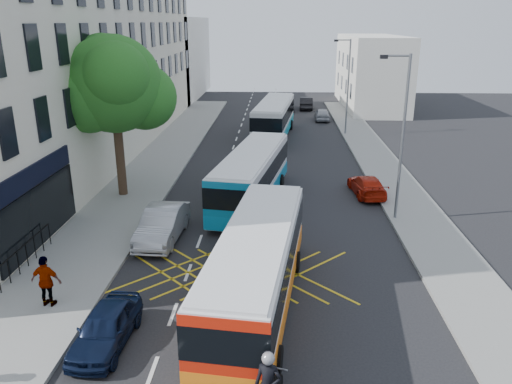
# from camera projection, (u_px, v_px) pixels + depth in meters

# --- Properties ---
(ground) EXTENTS (120.00, 120.00, 0.00)m
(ground) POSITION_uv_depth(u_px,v_px,m) (263.00, 376.00, 14.16)
(ground) COLOR black
(ground) RESTS_ON ground
(pavement_left) EXTENTS (5.00, 70.00, 0.15)m
(pavement_left) POSITION_uv_depth(u_px,v_px,m) (124.00, 195.00, 28.66)
(pavement_left) COLOR gray
(pavement_left) RESTS_ON ground
(pavement_right) EXTENTS (3.00, 70.00, 0.15)m
(pavement_right) POSITION_uv_depth(u_px,v_px,m) (405.00, 199.00, 28.00)
(pavement_right) COLOR gray
(pavement_right) RESTS_ON ground
(terrace_main) EXTENTS (8.30, 45.00, 13.50)m
(terrace_main) POSITION_uv_depth(u_px,v_px,m) (79.00, 62.00, 35.69)
(terrace_main) COLOR beige
(terrace_main) RESTS_ON ground
(terrace_far) EXTENTS (8.00, 20.00, 10.00)m
(terrace_far) POSITION_uv_depth(u_px,v_px,m) (169.00, 58.00, 65.08)
(terrace_far) COLOR silver
(terrace_far) RESTS_ON ground
(building_right) EXTENTS (6.00, 18.00, 8.00)m
(building_right) POSITION_uv_depth(u_px,v_px,m) (371.00, 72.00, 57.76)
(building_right) COLOR silver
(building_right) RESTS_ON ground
(street_tree) EXTENTS (6.30, 5.70, 8.80)m
(street_tree) POSITION_uv_depth(u_px,v_px,m) (113.00, 85.00, 26.61)
(street_tree) COLOR #382619
(street_tree) RESTS_ON pavement_left
(lamp_near) EXTENTS (1.45, 0.15, 8.00)m
(lamp_near) POSITION_uv_depth(u_px,v_px,m) (401.00, 130.00, 23.74)
(lamp_near) COLOR slate
(lamp_near) RESTS_ON pavement_right
(lamp_far) EXTENTS (1.45, 0.15, 8.00)m
(lamp_far) POSITION_uv_depth(u_px,v_px,m) (347.00, 82.00, 42.64)
(lamp_far) COLOR slate
(lamp_far) RESTS_ON pavement_right
(railings) EXTENTS (0.08, 5.60, 1.14)m
(railings) POSITION_uv_depth(u_px,v_px,m) (18.00, 261.00, 19.33)
(railings) COLOR black
(railings) RESTS_ON pavement_left
(bus_near) EXTENTS (3.57, 10.42, 2.87)m
(bus_near) POSITION_uv_depth(u_px,v_px,m) (257.00, 267.00, 17.17)
(bus_near) COLOR silver
(bus_near) RESTS_ON ground
(bus_mid) EXTENTS (4.04, 10.49, 2.88)m
(bus_mid) POSITION_uv_depth(u_px,v_px,m) (252.00, 176.00, 27.28)
(bus_mid) COLOR silver
(bus_mid) RESTS_ON ground
(bus_far) EXTENTS (3.69, 11.08, 3.06)m
(bus_far) POSITION_uv_depth(u_px,v_px,m) (274.00, 118.00, 43.16)
(bus_far) COLOR silver
(bus_far) RESTS_ON ground
(parked_car_blue) EXTENTS (1.64, 3.66, 1.22)m
(parked_car_blue) POSITION_uv_depth(u_px,v_px,m) (106.00, 327.00, 15.34)
(parked_car_blue) COLOR black
(parked_car_blue) RESTS_ON ground
(parked_car_silver) EXTENTS (1.82, 4.62, 1.50)m
(parked_car_silver) POSITION_uv_depth(u_px,v_px,m) (162.00, 224.00, 22.77)
(parked_car_silver) COLOR #A9ABB1
(parked_car_silver) RESTS_ON ground
(red_hatchback) EXTENTS (1.97, 4.05, 1.14)m
(red_hatchback) POSITION_uv_depth(u_px,v_px,m) (367.00, 185.00, 28.74)
(red_hatchback) COLOR #AD1907
(red_hatchback) RESTS_ON ground
(distant_car_grey) EXTENTS (2.66, 5.02, 1.35)m
(distant_car_grey) POSITION_uv_depth(u_px,v_px,m) (283.00, 105.00, 55.82)
(distant_car_grey) COLOR #3C3F43
(distant_car_grey) RESTS_ON ground
(distant_car_silver) EXTENTS (1.56, 3.65, 1.23)m
(distant_car_silver) POSITION_uv_depth(u_px,v_px,m) (322.00, 114.00, 50.40)
(distant_car_silver) COLOR #A5A6AD
(distant_car_silver) RESTS_ON ground
(distant_car_dark) EXTENTS (1.60, 4.17, 1.36)m
(distant_car_dark) POSITION_uv_depth(u_px,v_px,m) (306.00, 103.00, 56.92)
(distant_car_dark) COLOR black
(distant_car_dark) RESTS_ON ground
(pedestrian_far) EXTENTS (1.14, 0.58, 1.86)m
(pedestrian_far) POSITION_uv_depth(u_px,v_px,m) (46.00, 281.00, 17.10)
(pedestrian_far) COLOR gray
(pedestrian_far) RESTS_ON pavement_left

